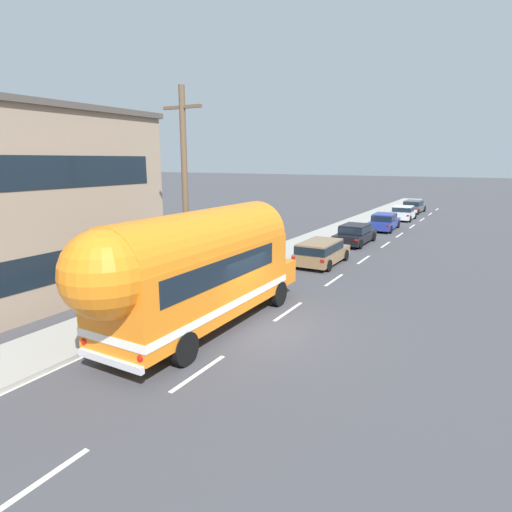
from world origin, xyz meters
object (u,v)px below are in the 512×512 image
(utility_pole, at_px, (185,194))
(painted_bus, at_px, (194,267))
(car_fourth, at_px, (403,212))
(car_fifth, at_px, (413,206))
(car_second, at_px, (355,233))
(car_lead, at_px, (321,251))
(car_third, at_px, (384,221))

(utility_pole, height_order, painted_bus, utility_pole)
(car_fourth, distance_m, car_fifth, 6.65)
(utility_pole, distance_m, car_fifth, 36.97)
(car_second, bearing_deg, car_fourth, 88.60)
(painted_bus, distance_m, car_lead, 11.39)
(car_fourth, height_order, car_fifth, same)
(car_third, distance_m, car_fourth, 7.14)
(painted_bus, bearing_deg, car_third, 89.82)
(car_fourth, bearing_deg, utility_pole, -94.92)
(car_second, bearing_deg, car_fifth, 89.71)
(car_fourth, bearing_deg, car_lead, -90.34)
(car_lead, relative_size, car_fifth, 0.89)
(car_lead, xyz_separation_m, car_second, (-0.23, 7.00, -0.05))
(utility_pole, distance_m, car_lead, 9.68)
(car_lead, distance_m, car_fourth, 21.43)
(car_fourth, bearing_deg, car_third, -90.89)
(painted_bus, bearing_deg, car_fifth, 90.08)
(utility_pole, distance_m, car_second, 16.22)
(car_lead, distance_m, car_second, 7.01)
(car_third, distance_m, car_fifth, 13.78)
(car_second, height_order, car_third, same)
(painted_bus, height_order, car_fifth, painted_bus)
(car_lead, relative_size, car_third, 0.90)
(car_third, xyz_separation_m, car_fourth, (0.11, 7.13, -0.02))
(car_second, height_order, car_fifth, same)
(car_fifth, bearing_deg, utility_pole, -93.65)
(car_fifth, bearing_deg, car_second, -90.29)
(car_third, bearing_deg, car_lead, -90.06)
(car_fifth, bearing_deg, painted_bus, -89.92)
(utility_pole, distance_m, car_fourth, 30.40)
(car_lead, distance_m, car_third, 14.30)
(utility_pole, relative_size, car_lead, 1.96)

